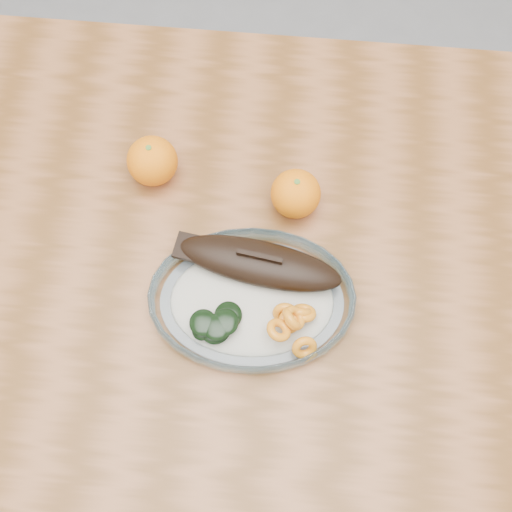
{
  "coord_description": "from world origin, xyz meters",
  "views": [
    {
      "loc": [
        0.12,
        -0.32,
        1.56
      ],
      "look_at": [
        0.09,
        0.01,
        0.77
      ],
      "focal_mm": 45.0,
      "sensor_mm": 36.0,
      "label": 1
    }
  ],
  "objects_px": {
    "plated_meal": "(252,297)",
    "orange_right": "(296,194)",
    "orange_left": "(152,161)",
    "dining_table": "(197,285)"
  },
  "relations": [
    {
      "from": "plated_meal",
      "to": "orange_left",
      "type": "height_order",
      "value": "plated_meal"
    },
    {
      "from": "plated_meal",
      "to": "orange_left",
      "type": "distance_m",
      "value": 0.24
    },
    {
      "from": "orange_left",
      "to": "dining_table",
      "type": "bearing_deg",
      "value": -62.25
    },
    {
      "from": "orange_right",
      "to": "orange_left",
      "type": "bearing_deg",
      "value": 170.86
    },
    {
      "from": "dining_table",
      "to": "orange_left",
      "type": "xyz_separation_m",
      "value": [
        -0.07,
        0.13,
        0.13
      ]
    },
    {
      "from": "plated_meal",
      "to": "orange_right",
      "type": "distance_m",
      "value": 0.16
    },
    {
      "from": "dining_table",
      "to": "orange_left",
      "type": "height_order",
      "value": "orange_left"
    },
    {
      "from": "dining_table",
      "to": "plated_meal",
      "type": "xyz_separation_m",
      "value": [
        0.09,
        -0.05,
        0.12
      ]
    },
    {
      "from": "plated_meal",
      "to": "orange_left",
      "type": "relative_size",
      "value": 7.3
    },
    {
      "from": "dining_table",
      "to": "orange_right",
      "type": "height_order",
      "value": "orange_right"
    }
  ]
}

